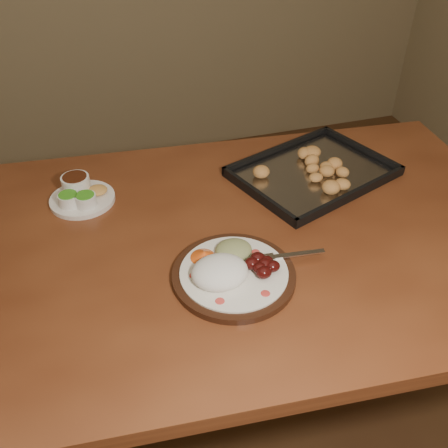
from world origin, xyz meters
name	(u,v)px	position (x,y,z in m)	size (l,w,h in m)	color
dining_table	(226,266)	(0.28, 0.24, 0.65)	(1.57, 1.03, 0.75)	brown
dinner_plate	(231,271)	(0.25, 0.11, 0.77)	(0.34, 0.26, 0.06)	black
condiment_saucer	(80,194)	(-0.03, 0.49, 0.77)	(0.16, 0.16, 0.06)	white
baking_tray	(313,171)	(0.59, 0.42, 0.76)	(0.48, 0.42, 0.04)	black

